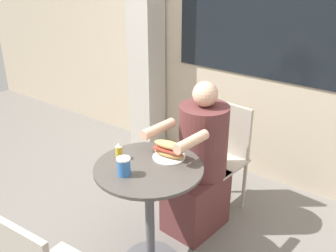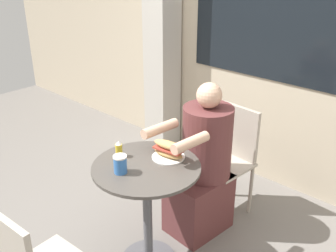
% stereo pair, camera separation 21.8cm
% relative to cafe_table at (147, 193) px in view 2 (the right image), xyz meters
% --- Properties ---
extents(storefront_wall, '(8.00, 0.09, 2.80)m').
position_rel_cafe_table_xyz_m(storefront_wall, '(-0.00, 1.53, 0.86)').
color(storefront_wall, '#B7A88E').
rests_on(storefront_wall, ground_plane).
extents(lattice_pillar, '(0.27, 0.27, 2.40)m').
position_rel_cafe_table_xyz_m(lattice_pillar, '(-1.12, 1.34, 0.65)').
color(lattice_pillar, '#B2ADA3').
rests_on(lattice_pillar, ground_plane).
extents(cafe_table, '(0.67, 0.67, 0.75)m').
position_rel_cafe_table_xyz_m(cafe_table, '(0.00, 0.00, 0.00)').
color(cafe_table, '#47423D').
rests_on(cafe_table, ground_plane).
extents(diner_chair, '(0.41, 0.41, 0.87)m').
position_rel_cafe_table_xyz_m(diner_chair, '(0.05, 0.88, -0.02)').
color(diner_chair, '#ADA393').
rests_on(diner_chair, ground_plane).
extents(seated_diner, '(0.39, 0.65, 1.15)m').
position_rel_cafe_table_xyz_m(seated_diner, '(0.04, 0.53, -0.05)').
color(seated_diner, brown).
rests_on(seated_diner, ground_plane).
extents(sandwich_on_plate, '(0.22, 0.21, 0.11)m').
position_rel_cafe_table_xyz_m(sandwich_on_plate, '(0.03, 0.17, 0.25)').
color(sandwich_on_plate, white).
rests_on(sandwich_on_plate, cafe_table).
extents(drink_cup, '(0.08, 0.08, 0.11)m').
position_rel_cafe_table_xyz_m(drink_cup, '(-0.05, -0.16, 0.26)').
color(drink_cup, '#336BB7').
rests_on(drink_cup, cafe_table).
extents(condiment_bottle, '(0.04, 0.04, 0.11)m').
position_rel_cafe_table_xyz_m(condiment_bottle, '(-0.21, -0.03, 0.26)').
color(condiment_bottle, gold).
rests_on(condiment_bottle, cafe_table).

